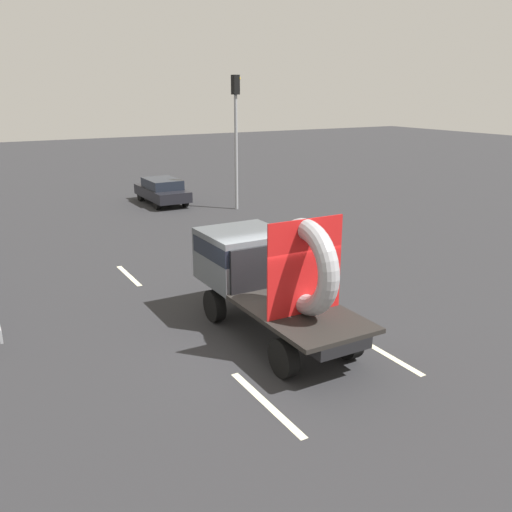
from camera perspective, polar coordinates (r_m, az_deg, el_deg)
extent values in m
plane|color=#28282B|center=(13.42, 0.99, -8.73)|extent=(120.00, 120.00, 0.00)
cylinder|color=black|center=(14.38, -4.31, -5.14)|extent=(0.28, 0.84, 0.84)
cylinder|color=black|center=(15.13, 1.52, -3.96)|extent=(0.28, 0.84, 0.84)
cylinder|color=black|center=(11.71, 2.90, -10.50)|extent=(0.28, 0.84, 0.84)
cylinder|color=black|center=(12.62, 9.50, -8.61)|extent=(0.28, 0.84, 0.84)
cube|color=black|center=(13.22, 2.16, -5.16)|extent=(1.30, 5.35, 0.25)
cube|color=#4C5156|center=(14.33, -1.36, 0.00)|extent=(2.00, 1.98, 1.35)
cube|color=black|center=(14.21, -1.27, 1.10)|extent=(2.02, 1.88, 0.44)
cube|color=black|center=(12.39, 4.59, -5.89)|extent=(2.00, 3.37, 0.10)
cube|color=black|center=(13.48, 0.75, -1.21)|extent=(1.80, 0.08, 1.10)
torus|color=#9E9EA3|center=(11.89, 5.12, -1.16)|extent=(0.45, 2.13, 2.13)
cube|color=red|center=(11.89, 5.12, -1.16)|extent=(1.90, 0.03, 2.13)
cylinder|color=black|center=(30.67, -11.87, 6.19)|extent=(0.21, 0.62, 0.62)
cylinder|color=black|center=(31.15, -9.22, 6.50)|extent=(0.21, 0.62, 0.62)
cylinder|color=black|center=(28.25, -10.21, 5.39)|extent=(0.21, 0.62, 0.62)
cylinder|color=black|center=(28.77, -7.37, 5.72)|extent=(0.21, 0.62, 0.62)
cube|color=black|center=(29.65, -9.71, 6.48)|extent=(1.74, 4.06, 0.53)
cube|color=black|center=(29.47, -9.70, 7.42)|extent=(1.57, 2.28, 0.48)
cylinder|color=gray|center=(27.56, -2.08, 10.58)|extent=(0.16, 0.16, 5.58)
cube|color=black|center=(27.40, -2.15, 17.33)|extent=(0.30, 0.36, 0.90)
sphere|color=yellow|center=(27.48, -1.83, 17.91)|extent=(0.20, 0.20, 0.20)
cube|color=beige|center=(10.98, 1.04, -15.00)|extent=(0.16, 2.63, 0.01)
cube|color=beige|center=(18.36, -13.05, -1.99)|extent=(0.16, 2.27, 0.01)
cube|color=beige|center=(13.06, 13.52, -9.98)|extent=(0.16, 2.15, 0.01)
cube|color=beige|center=(19.59, -3.49, -0.38)|extent=(0.16, 2.64, 0.01)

